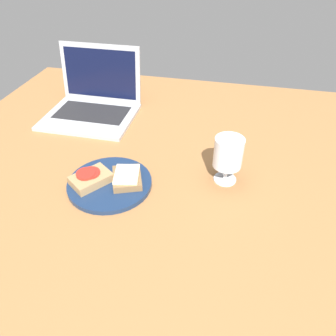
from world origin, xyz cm
name	(u,v)px	position (x,y,z in cm)	size (l,w,h in cm)	color
wooden_table	(149,180)	(0.00, 0.00, 1.50)	(140.00, 140.00, 3.00)	#9E6B3D
plate	(110,183)	(-9.33, -6.21, 3.65)	(22.66, 22.66, 1.30)	navy
sandwich_with_tomato	(91,178)	(-14.03, -7.49, 5.73)	(11.68, 12.34, 3.04)	#A88456
sandwich_with_cheese	(127,177)	(-4.77, -4.86, 5.54)	(10.38, 11.57, 2.63)	brown
wine_glass	(228,155)	(20.82, 3.01, 11.39)	(7.71, 7.71, 13.27)	white
laptop	(94,100)	(-29.58, 32.46, 7.68)	(31.19, 28.32, 21.92)	#ADAFB5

